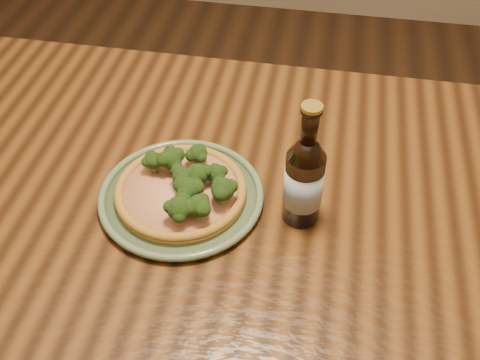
% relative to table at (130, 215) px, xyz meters
% --- Properties ---
extents(table, '(1.60, 0.90, 0.75)m').
position_rel_table_xyz_m(table, '(0.00, 0.00, 0.00)').
color(table, '#4D2B10').
rests_on(table, ground).
extents(plate, '(0.30, 0.30, 0.02)m').
position_rel_table_xyz_m(plate, '(0.12, -0.02, 0.10)').
color(plate, '#536545').
rests_on(plate, table).
extents(pizza, '(0.24, 0.24, 0.07)m').
position_rel_table_xyz_m(pizza, '(0.12, -0.02, 0.12)').
color(pizza, '#9F6D23').
rests_on(pizza, plate).
extents(beer_bottle, '(0.07, 0.07, 0.24)m').
position_rel_table_xyz_m(beer_bottle, '(0.34, -0.02, 0.18)').
color(beer_bottle, black).
rests_on(beer_bottle, table).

